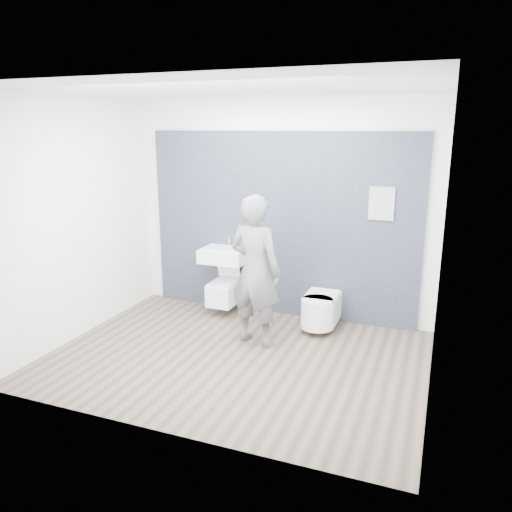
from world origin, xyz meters
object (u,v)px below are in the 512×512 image
at_px(toilet_rounded, 320,310).
at_px(visitor, 255,271).
at_px(washbasin, 224,255).
at_px(toilet_square, 224,291).

bearing_deg(toilet_rounded, visitor, -132.48).
xyz_separation_m(washbasin, toilet_square, (0.00, -0.02, -0.50)).
relative_size(toilet_square, visitor, 0.38).
xyz_separation_m(toilet_rounded, visitor, (-0.60, -0.66, 0.61)).
distance_m(toilet_square, toilet_rounded, 1.35).
relative_size(washbasin, toilet_square, 0.92).
bearing_deg(washbasin, visitor, -46.36).
height_order(toilet_rounded, visitor, visitor).
distance_m(washbasin, toilet_square, 0.50).
height_order(toilet_square, visitor, visitor).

